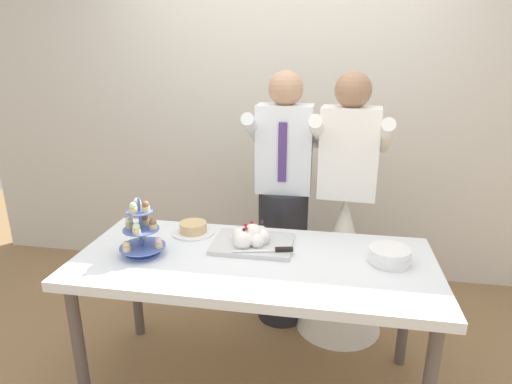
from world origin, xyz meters
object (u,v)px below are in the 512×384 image
dessert_table (254,271)px  person_groom (283,216)px  main_cake_tray (252,239)px  person_bride (343,246)px  cupcake_stand (142,233)px  round_cake (193,229)px  plate_stack (390,256)px

dessert_table → person_groom: 0.68m
main_cake_tray → person_bride: (0.49, 0.50, -0.23)m
cupcake_stand → main_cake_tray: bearing=20.1°
cupcake_stand → round_cake: bearing=61.5°
person_bride → main_cake_tray: bearing=-134.8°
main_cake_tray → person_bride: 0.74m
person_groom → person_bride: same height
person_bride → plate_stack: bearing=-70.1°
main_cake_tray → person_bride: bearing=45.2°
main_cake_tray → cupcake_stand: bearing=-159.9°
main_cake_tray → plate_stack: main_cake_tray is taller
plate_stack → person_bride: 0.64m
main_cake_tray → person_bride: person_bride is taller
person_bride → round_cake: bearing=-155.8°
person_groom → person_bride: size_ratio=1.00×
plate_stack → round_cake: (-1.06, 0.18, -0.01)m
main_cake_tray → round_cake: size_ratio=1.81×
cupcake_stand → person_bride: (1.02, 0.69, -0.31)m
dessert_table → main_cake_tray: (-0.03, 0.13, 0.11)m
plate_stack → person_bride: size_ratio=0.12×
plate_stack → dessert_table: bearing=-174.2°
dessert_table → round_cake: 0.48m
plate_stack → round_cake: bearing=170.3°
person_bride → cupcake_stand: bearing=-146.0°
main_cake_tray → round_cake: (-0.36, 0.11, -0.01)m
cupcake_stand → person_groom: (0.63, 0.74, -0.15)m
cupcake_stand → person_groom: 0.98m
dessert_table → cupcake_stand: size_ratio=5.90×
cupcake_stand → person_bride: person_bride is taller
person_groom → main_cake_tray: bearing=-100.8°
dessert_table → plate_stack: (0.66, 0.07, 0.11)m
cupcake_stand → dessert_table: bearing=5.9°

